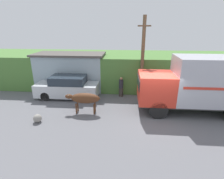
# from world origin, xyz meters

# --- Properties ---
(ground_plane) EXTENTS (60.00, 60.00, 0.00)m
(ground_plane) POSITION_xyz_m (0.00, 0.00, 0.00)
(ground_plane) COLOR slate
(hillside_embankment) EXTENTS (32.00, 5.55, 2.81)m
(hillside_embankment) POSITION_xyz_m (0.00, 6.28, 1.40)
(hillside_embankment) COLOR #4C7A38
(hillside_embankment) RESTS_ON ground_plane
(building_backdrop) EXTENTS (5.78, 2.70, 3.04)m
(building_backdrop) POSITION_xyz_m (-6.51, 4.70, 1.53)
(building_backdrop) COLOR #99ADB7
(building_backdrop) RESTS_ON ground_plane
(cargo_truck) EXTENTS (6.98, 2.31, 3.50)m
(cargo_truck) POSITION_xyz_m (2.74, 0.83, 1.89)
(cargo_truck) COLOR #2D2D2D
(cargo_truck) RESTS_ON ground_plane
(brown_cow) EXTENTS (2.15, 0.64, 1.29)m
(brown_cow) POSITION_xyz_m (-4.30, 0.23, 0.96)
(brown_cow) COLOR #512D19
(brown_cow) RESTS_ON ground_plane
(parked_suv) EXTENTS (4.60, 1.72, 1.69)m
(parked_suv) POSITION_xyz_m (-6.15, 2.56, 0.81)
(parked_suv) COLOR silver
(parked_suv) RESTS_ON ground_plane
(pedestrian_on_hill) EXTENTS (0.43, 0.43, 1.54)m
(pedestrian_on_hill) POSITION_xyz_m (-2.15, 3.09, 0.84)
(pedestrian_on_hill) COLOR #38332D
(pedestrian_on_hill) RESTS_ON ground_plane
(utility_pole) EXTENTS (0.90, 0.25, 5.85)m
(utility_pole) POSITION_xyz_m (-0.64, 3.34, 3.03)
(utility_pole) COLOR brown
(utility_pole) RESTS_ON ground_plane
(roadside_rock) EXTENTS (0.47, 0.47, 0.47)m
(roadside_rock) POSITION_xyz_m (-6.72, -1.15, 0.23)
(roadside_rock) COLOR gray
(roadside_rock) RESTS_ON ground_plane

